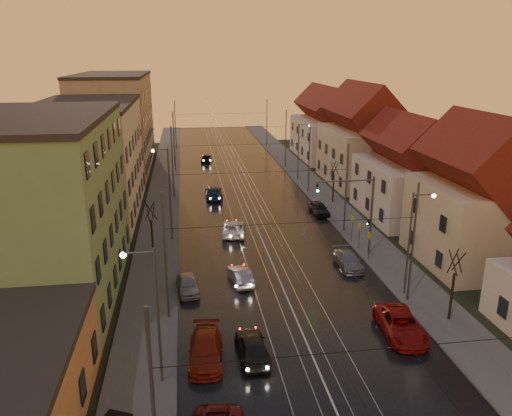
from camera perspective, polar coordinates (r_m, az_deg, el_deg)
name	(u,v)px	position (r m, az deg, el deg)	size (l,w,h in m)	color
ground	(327,391)	(28.79, 8.15, -20.03)	(160.00, 160.00, 0.00)	black
road	(242,193)	(64.62, -1.66, 1.74)	(16.00, 120.00, 0.04)	black
sidewalk_left	(163,195)	(64.29, -10.56, 1.42)	(4.00, 120.00, 0.15)	#4C4C4C
sidewalk_right	(317,190)	(66.44, 6.94, 2.11)	(4.00, 120.00, 0.15)	#4C4C4C
tram_rail_0	(225,193)	(64.41, -3.61, 1.70)	(0.06, 120.00, 0.03)	gray
tram_rail_1	(236,193)	(64.53, -2.34, 1.75)	(0.06, 120.00, 0.03)	gray
tram_rail_2	(247,192)	(64.70, -0.99, 1.80)	(0.06, 120.00, 0.03)	gray
tram_rail_3	(258,192)	(64.88, 0.27, 1.85)	(0.06, 120.00, 0.03)	gray
apartment_left_1	(40,212)	(38.90, -23.46, -0.40)	(10.00, 18.00, 13.00)	#6B8F5B
apartment_left_2	(89,161)	(57.94, -18.53, 5.11)	(10.00, 20.00, 12.00)	beige
apartment_left_3	(115,123)	(81.19, -15.77, 9.35)	(10.00, 24.00, 14.00)	#94795F
house_right_1	(477,202)	(45.57, 23.98, 0.62)	(8.67, 10.20, 10.80)	#C4B496
house_right_2	(409,175)	(56.78, 17.10, 3.59)	(9.18, 12.24, 9.20)	silver
house_right_3	(362,141)	(70.11, 12.06, 7.45)	(9.18, 14.28, 11.50)	#C4B496
house_right_4	(326,128)	(87.13, 7.98, 9.04)	(9.18, 16.32, 10.00)	silver
catenary_pole_l_0	(154,414)	(20.49, -11.61, -22.10)	(0.16, 0.16, 9.00)	#595B60
catenary_pole_l_1	(165,258)	(33.46, -10.31, -5.62)	(0.16, 0.16, 9.00)	#595B60
catenary_pole_r_1	(413,244)	(36.90, 17.49, -3.95)	(0.16, 0.16, 9.00)	#595B60
catenary_pole_l_2	(170,196)	(47.64, -9.80, 1.38)	(0.16, 0.16, 9.00)	#595B60
catenary_pole_r_2	(346,189)	(50.12, 10.26, 2.15)	(0.16, 0.16, 9.00)	#595B60
catenary_pole_l_3	(173,163)	(62.21, -9.52, 5.15)	(0.16, 0.16, 9.00)	#595B60
catenary_pole_r_3	(309,158)	(64.12, 6.10, 5.65)	(0.16, 0.16, 9.00)	#595B60
catenary_pole_l_4	(174,142)	(76.94, -9.34, 7.47)	(0.16, 0.16, 9.00)	#595B60
catenary_pole_r_4	(286,139)	(78.50, 3.42, 7.87)	(0.16, 0.16, 9.00)	#595B60
catenary_pole_l_5	(175,125)	(94.73, -9.21, 9.31)	(0.16, 0.16, 9.00)	#595B60
catenary_pole_r_5	(267,124)	(96.00, 1.25, 9.63)	(0.16, 0.16, 9.00)	#595B60
street_lamp_0	(151,304)	(27.00, -11.88, -10.67)	(1.75, 0.32, 8.00)	#595B60
street_lamp_1	(414,234)	(37.82, 17.60, -2.82)	(1.75, 0.32, 8.00)	#595B60
street_lamp_2	(166,177)	(53.37, -10.23, 3.51)	(1.75, 0.32, 8.00)	#595B60
street_lamp_3	(301,146)	(70.84, 5.12, 7.11)	(1.75, 0.32, 8.00)	#595B60
traffic_light_mast	(361,206)	(44.46, 11.91, 0.23)	(5.30, 0.32, 7.20)	#595B60
bare_tree_0	(152,231)	(44.53, -11.82, -2.60)	(1.09, 1.09, 5.11)	black
bare_tree_1	(453,287)	(35.98, 21.56, -8.45)	(1.09, 1.09, 5.11)	black
bare_tree_2	(334,183)	(60.37, 8.85, 2.84)	(1.09, 1.09, 5.11)	black
driving_car_0	(252,347)	(30.66, -0.43, -15.58)	(1.73, 4.29, 1.46)	black
driving_car_1	(241,276)	(39.54, -1.78, -7.74)	(1.34, 3.85, 1.27)	gray
driving_car_2	(234,228)	(49.73, -2.56, -2.35)	(2.15, 4.66, 1.29)	white
driving_car_3	(214,192)	(62.37, -4.86, 1.79)	(2.06, 5.06, 1.47)	#162643
driving_car_4	(206,158)	(83.45, -5.71, 5.71)	(1.60, 3.98, 1.35)	black
parked_left_2	(206,350)	(30.62, -5.78, -15.80)	(1.96, 4.82, 1.40)	maroon
parked_left_3	(188,284)	(38.54, -7.83, -8.59)	(1.53, 3.80, 1.29)	#9D9DA2
parked_right_0	(401,325)	(34.09, 16.22, -12.71)	(2.40, 5.20, 1.44)	#99100F
parked_right_1	(348,260)	(43.07, 10.50, -5.89)	(1.73, 4.26, 1.24)	gray
parked_right_2	(319,208)	(56.37, 7.21, -0.04)	(1.60, 3.99, 1.36)	black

